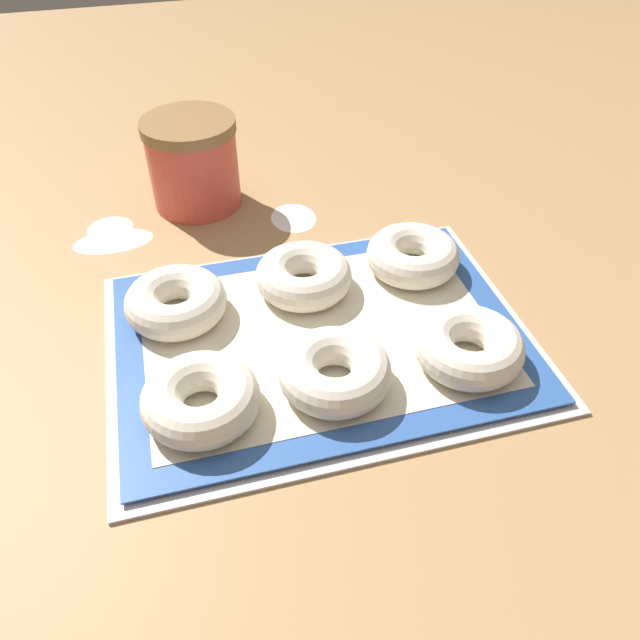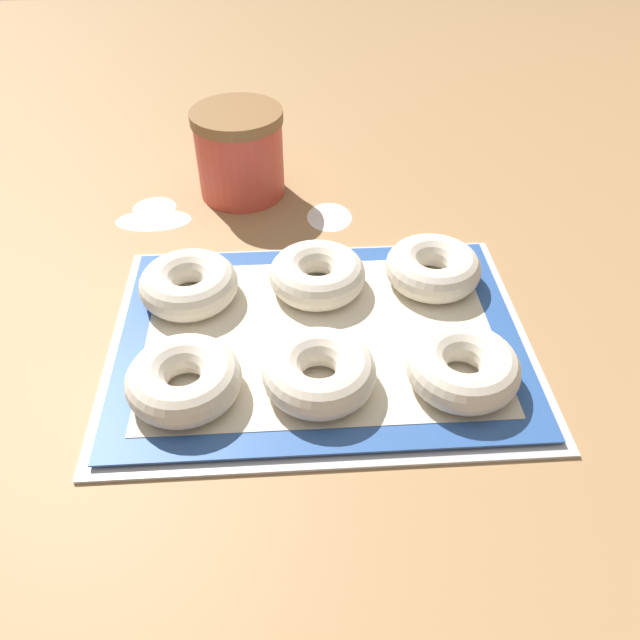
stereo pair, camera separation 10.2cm
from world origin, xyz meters
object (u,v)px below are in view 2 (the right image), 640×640
(bagel_front_center, at_px, (319,372))
(bagel_front_left, at_px, (184,380))
(bagel_front_right, at_px, (463,367))
(bagel_back_left, at_px, (189,284))
(bagel_back_right, at_px, (433,268))
(flour_canister, at_px, (240,153))
(bagel_back_center, at_px, (317,274))
(baking_tray, at_px, (320,338))

(bagel_front_center, bearing_deg, bagel_front_left, -179.20)
(bagel_front_right, relative_size, bagel_back_left, 1.00)
(bagel_front_center, xyz_separation_m, bagel_back_right, (0.15, 0.17, 0.00))
(bagel_front_left, relative_size, bagel_back_left, 1.00)
(flour_canister, bearing_deg, bagel_back_left, -101.49)
(bagel_back_left, height_order, flour_canister, flour_canister)
(bagel_back_left, height_order, bagel_back_right, same)
(bagel_front_left, relative_size, bagel_back_center, 1.00)
(bagel_front_center, height_order, bagel_back_right, same)
(bagel_front_left, height_order, flour_canister, flour_canister)
(bagel_back_right, bearing_deg, bagel_back_center, -178.00)
(baking_tray, relative_size, bagel_back_right, 4.06)
(bagel_front_center, distance_m, bagel_back_left, 0.21)
(baking_tray, xyz_separation_m, bagel_front_center, (-0.01, -0.08, 0.03))
(bagel_front_left, xyz_separation_m, bagel_back_right, (0.28, 0.17, 0.00))
(bagel_front_center, height_order, bagel_front_right, same)
(bagel_back_left, bearing_deg, baking_tray, -25.76)
(bagel_front_right, bearing_deg, bagel_back_center, 130.40)
(bagel_front_center, xyz_separation_m, bagel_back_left, (-0.14, 0.15, 0.00))
(bagel_back_left, relative_size, flour_canister, 0.88)
(bagel_front_center, bearing_deg, bagel_back_left, 133.77)
(bagel_back_right, bearing_deg, flour_canister, 133.93)
(bagel_front_center, distance_m, flour_canister, 0.43)
(baking_tray, relative_size, bagel_front_left, 4.06)
(bagel_back_center, bearing_deg, bagel_front_left, -131.25)
(bagel_front_left, relative_size, bagel_back_right, 1.00)
(baking_tray, xyz_separation_m, bagel_front_left, (-0.14, -0.08, 0.03))
(bagel_front_right, xyz_separation_m, flour_canister, (-0.24, 0.42, 0.03))
(bagel_front_left, height_order, bagel_back_center, same)
(baking_tray, relative_size, flour_canister, 3.58)
(bagel_front_center, relative_size, bagel_back_right, 1.00)
(bagel_front_center, height_order, bagel_back_center, same)
(baking_tray, distance_m, bagel_back_right, 0.17)
(baking_tray, height_order, bagel_back_left, bagel_back_left)
(bagel_front_right, distance_m, bagel_back_center, 0.21)
(bagel_front_left, xyz_separation_m, bagel_front_right, (0.28, -0.00, 0.00))
(bagel_front_left, distance_m, bagel_back_right, 0.33)
(bagel_front_right, height_order, bagel_back_right, same)
(bagel_front_right, distance_m, bagel_back_right, 0.17)
(bagel_front_left, bearing_deg, bagel_front_center, 0.80)
(bagel_front_left, xyz_separation_m, flour_canister, (0.04, 0.42, 0.03))
(bagel_front_right, distance_m, flour_canister, 0.48)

